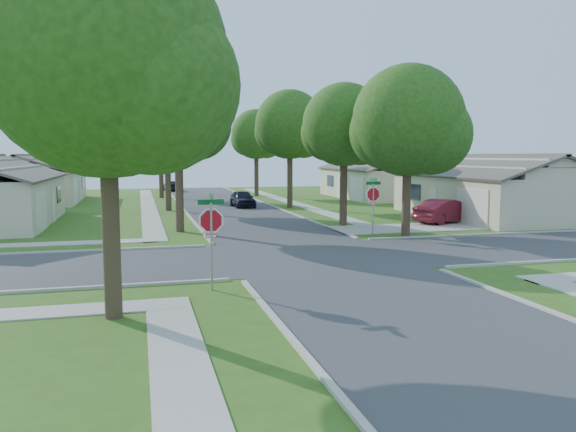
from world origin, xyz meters
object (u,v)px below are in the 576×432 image
Objects in this scene: house_ne_near at (492,194)px; tree_ne_corner at (409,126)px; tree_e_near at (345,129)px; tree_sw_corner at (108,67)px; tree_w_far at (161,141)px; house_nw_far at (31,185)px; tree_w_near at (179,118)px; car_curb_east at (243,199)px; tree_w_mid at (167,123)px; tree_e_far at (257,137)px; car_curb_west at (171,186)px; tree_e_mid at (291,128)px; stop_sign_ne at (373,197)px; car_driveway at (446,211)px; stop_sign_sw at (211,225)px; house_ne_far at (380,182)px.

tree_ne_corner is at bearing -144.82° from house_ne_near.
tree_sw_corner is (-12.19, -16.00, 0.62)m from tree_e_near.
tree_w_far is 0.59× the size of house_nw_far.
tree_w_near is 0.66× the size of house_ne_near.
tree_w_mid is at bearing -166.51° from car_curb_east.
tree_e_far is 0.91× the size of tree_sw_corner.
car_curb_west is at bearing 103.30° from tree_ne_corner.
house_ne_near is (11.23, -10.01, -4.74)m from tree_e_mid.
tree_w_mid reaches higher than tree_w_near.
car_driveway is at bearing 31.32° from stop_sign_ne.
car_curb_east is (5.84, 13.54, -5.44)m from tree_w_near.
tree_sw_corner is 40.20m from house_nw_far.
stop_sign_sw is 38.86m from tree_w_far.
tree_w_far is 31.77m from tree_ne_corner.
tree_ne_corner is 1.94× the size of car_driveway.
car_driveway is at bearing -40.51° from house_nw_far.
stop_sign_sw is 0.22× the size of house_nw_far.
tree_e_near is 20.12m from tree_sw_corner.
tree_e_far is (0.00, 25.00, 0.34)m from tree_e_near.
house_ne_near is 3.43× the size of car_curb_west.
tree_w_mid is 2.42× the size of car_curb_east.
tree_e_mid is at bearing 51.92° from tree_w_near.
tree_sw_corner is (-12.19, -41.00, 0.28)m from tree_e_far.
tree_e_mid is 15.77m from house_ne_near.
tree_w_mid reaches higher than tree_sw_corner.
tree_sw_corner reaches higher than car_driveway.
tree_sw_corner is at bearing 109.06° from car_driveway.
tree_e_near is at bearing 98.26° from car_curb_west.
stop_sign_ne is at bearing -24.74° from tree_w_near.
tree_sw_corner is (-2.74, -2.29, 4.23)m from stop_sign_sw.
house_nw_far is at bearing 107.10° from stop_sign_sw.
tree_w_near is at bearing -114.63° from car_curb_east.
tree_sw_corner is at bearing -95.70° from tree_w_mid.
house_ne_near is at bearing 37.18° from stop_sign_sw.
car_driveway is at bearing -62.10° from tree_e_mid.
tree_e_far is at bearing 76.27° from stop_sign_sw.
house_nw_far reaches higher than stop_sign_sw.
car_driveway is 1.13× the size of car_curb_east.
stop_sign_sw is 0.22× the size of house_ne_far.
tree_e_far is at bearing -6.48° from car_driveway.
car_curb_west is (-4.40, 22.09, -0.10)m from car_curb_east.
house_ne_far is 3.43× the size of car_curb_west.
car_curb_west is at bearing 44.67° from house_nw_far.
tree_e_near is 26.71m from tree_w_far.
tree_e_near is 0.90× the size of tree_e_mid.
tree_e_mid is 2.33× the size of car_curb_east.
house_ne_near is at bearing 29.14° from stop_sign_ne.
tree_ne_corner is 8.24m from car_driveway.
house_ne_near is at bearing -90.00° from house_ne_far.
car_driveway is at bearing -57.82° from tree_w_far.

